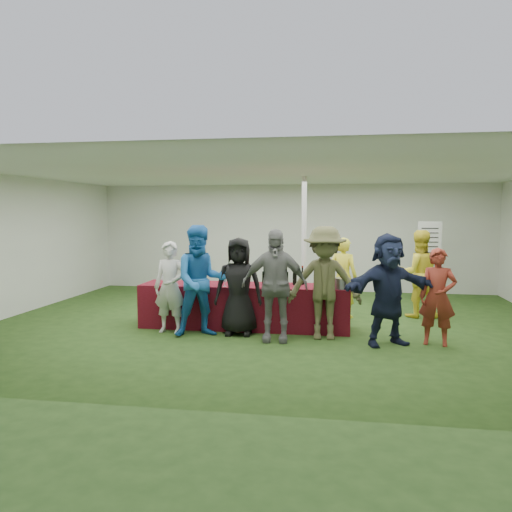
% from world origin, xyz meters
% --- Properties ---
extents(ground, '(60.00, 60.00, 0.00)m').
position_xyz_m(ground, '(0.00, 0.00, 0.00)').
color(ground, '#284719').
rests_on(ground, ground).
extents(tent, '(10.00, 10.00, 10.00)m').
position_xyz_m(tent, '(0.50, 1.20, 1.35)').
color(tent, white).
rests_on(tent, ground).
extents(serving_table, '(3.60, 0.80, 0.75)m').
position_xyz_m(serving_table, '(-0.42, -0.31, 0.38)').
color(serving_table, maroon).
rests_on(serving_table, ground).
extents(wine_bottles, '(0.74, 0.15, 0.32)m').
position_xyz_m(wine_bottles, '(0.23, -0.18, 0.87)').
color(wine_bottles, black).
rests_on(wine_bottles, serving_table).
extents(wine_glasses, '(2.70, 0.09, 0.16)m').
position_xyz_m(wine_glasses, '(-0.92, -0.56, 0.86)').
color(wine_glasses, silver).
rests_on(wine_glasses, serving_table).
extents(water_bottle, '(0.07, 0.07, 0.23)m').
position_xyz_m(water_bottle, '(-0.37, -0.23, 0.85)').
color(water_bottle, silver).
rests_on(water_bottle, serving_table).
extents(bar_towel, '(0.25, 0.18, 0.03)m').
position_xyz_m(bar_towel, '(1.20, -0.26, 0.77)').
color(bar_towel, white).
rests_on(bar_towel, serving_table).
extents(dump_bucket, '(0.27, 0.27, 0.18)m').
position_xyz_m(dump_bucket, '(1.24, -0.53, 0.84)').
color(dump_bucket, slate).
rests_on(dump_bucket, serving_table).
extents(wine_list_sign, '(0.50, 0.03, 1.80)m').
position_xyz_m(wine_list_sign, '(3.15, 2.65, 1.32)').
color(wine_list_sign, slate).
rests_on(wine_list_sign, ground).
extents(staff_pourer, '(0.65, 0.55, 1.53)m').
position_xyz_m(staff_pourer, '(1.27, 0.82, 0.76)').
color(staff_pourer, yellow).
rests_on(staff_pourer, ground).
extents(staff_back, '(0.89, 0.74, 1.66)m').
position_xyz_m(staff_back, '(2.69, 1.08, 0.83)').
color(staff_back, yellow).
rests_on(staff_back, ground).
extents(customer_0, '(0.58, 0.41, 1.52)m').
position_xyz_m(customer_0, '(-1.57, -0.88, 0.76)').
color(customer_0, silver).
rests_on(customer_0, ground).
extents(customer_1, '(1.07, 0.96, 1.79)m').
position_xyz_m(customer_1, '(-1.00, -1.01, 0.90)').
color(customer_1, '#1D62B0').
rests_on(customer_1, ground).
extents(customer_2, '(0.81, 0.55, 1.59)m').
position_xyz_m(customer_2, '(-0.42, -0.82, 0.80)').
color(customer_2, black).
rests_on(customer_2, ground).
extents(customer_3, '(1.04, 0.46, 1.74)m').
position_xyz_m(customer_3, '(0.21, -1.13, 0.87)').
color(customer_3, slate).
rests_on(customer_3, ground).
extents(customer_4, '(1.19, 0.73, 1.78)m').
position_xyz_m(customer_4, '(0.97, -0.88, 0.89)').
color(customer_4, '#4E4E2C').
rests_on(customer_4, ground).
extents(customer_5, '(1.63, 1.13, 1.69)m').
position_xyz_m(customer_5, '(1.92, -1.10, 0.85)').
color(customer_5, '#171E38').
rests_on(customer_5, ground).
extents(customer_6, '(0.60, 0.46, 1.47)m').
position_xyz_m(customer_6, '(2.65, -0.98, 0.73)').
color(customer_6, maroon).
rests_on(customer_6, ground).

